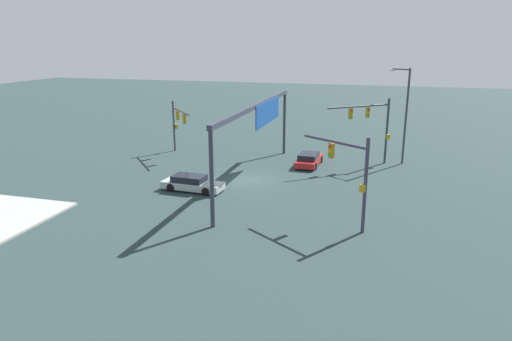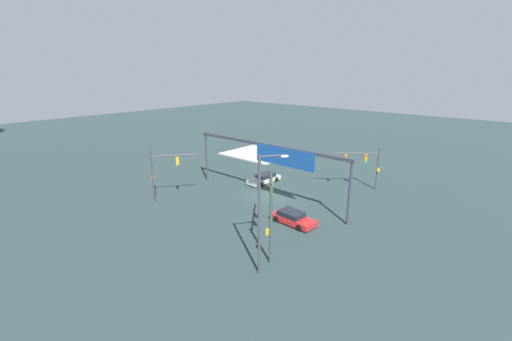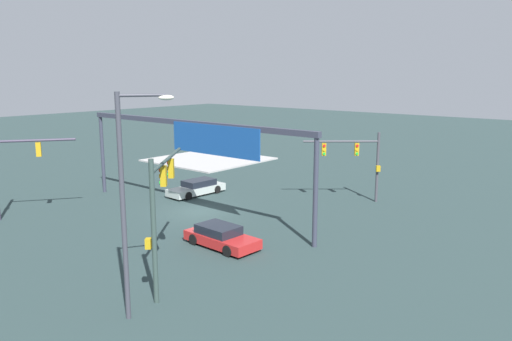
# 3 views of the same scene
# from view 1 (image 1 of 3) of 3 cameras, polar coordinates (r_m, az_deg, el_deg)

# --- Properties ---
(ground_plane) EXTENTS (182.68, 182.68, 0.00)m
(ground_plane) POSITION_cam_1_polar(r_m,az_deg,el_deg) (39.60, -1.10, -1.20)
(ground_plane) COLOR #283A3A
(traffic_signal_near_corner) EXTENTS (3.44, 4.42, 6.00)m
(traffic_signal_near_corner) POSITION_cam_1_polar(r_m,az_deg,el_deg) (29.21, 11.63, 0.18)
(traffic_signal_near_corner) COLOR #3C3549
(traffic_signal_near_corner) RESTS_ON ground
(traffic_signal_opposite_side) EXTENTS (4.70, 3.85, 5.36)m
(traffic_signal_opposite_side) POSITION_cam_1_polar(r_m,az_deg,el_deg) (48.80, -9.59, 6.12)
(traffic_signal_opposite_side) COLOR #3F3F47
(traffic_signal_opposite_side) RESTS_ON ground
(traffic_signal_cross_street) EXTENTS (4.34, 5.56, 6.27)m
(traffic_signal_cross_street) POSITION_cam_1_polar(r_m,az_deg,el_deg) (44.87, 14.14, 5.94)
(traffic_signal_cross_street) COLOR #30423E
(traffic_signal_cross_street) RESTS_ON ground
(streetlamp_curved_arm) EXTENTS (1.31, 1.99, 9.04)m
(streetlamp_curved_arm) POSITION_cam_1_polar(r_m,az_deg,el_deg) (46.17, 17.73, 7.05)
(streetlamp_curved_arm) COLOR #3A3B45
(streetlamp_curved_arm) RESTS_ON ground
(overhead_sign_gantry) EXTENTS (21.20, 0.43, 6.58)m
(overhead_sign_gantry) POSITION_cam_1_polar(r_m,az_deg,el_deg) (38.75, 0.49, 6.78)
(overhead_sign_gantry) COLOR #333646
(overhead_sign_gantry) RESTS_ON ground
(sedan_car_approaching) EXTENTS (2.09, 4.99, 1.21)m
(sedan_car_approaching) POSITION_cam_1_polar(r_m,az_deg,el_deg) (37.16, -7.88, -1.56)
(sedan_car_approaching) COLOR #ACB7B2
(sedan_car_approaching) RESTS_ON ground
(sedan_car_waiting_far) EXTENTS (4.61, 2.15, 1.21)m
(sedan_car_waiting_far) POSITION_cam_1_polar(r_m,az_deg,el_deg) (44.43, 6.51, 1.35)
(sedan_car_waiting_far) COLOR #B32120
(sedan_car_waiting_far) RESTS_ON ground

